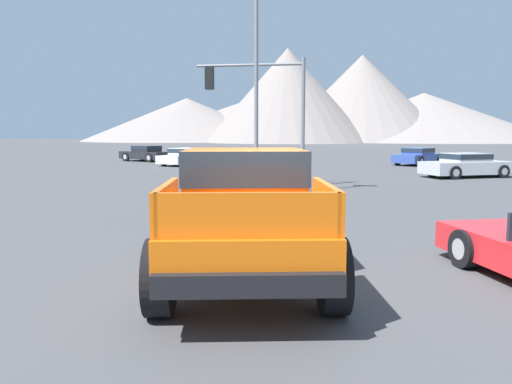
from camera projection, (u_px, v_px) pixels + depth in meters
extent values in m
plane|color=#424244|center=(266.00, 285.00, 7.16)|extent=(320.00, 320.00, 0.00)
cube|color=orange|center=(246.00, 227.00, 7.30)|extent=(2.81, 4.79, 0.56)
cube|color=orange|center=(245.00, 175.00, 8.11)|extent=(2.18, 2.29, 0.82)
cube|color=#1E2833|center=(245.00, 165.00, 8.09)|extent=(2.23, 2.34, 0.53)
cube|color=orange|center=(166.00, 204.00, 5.95)|extent=(0.41, 1.78, 0.48)
cube|color=orange|center=(326.00, 203.00, 6.02)|extent=(0.41, 1.78, 0.48)
cube|color=orange|center=(248.00, 216.00, 5.13)|extent=(1.91, 0.44, 0.48)
cube|color=black|center=(244.00, 213.00, 9.60)|extent=(1.96, 0.52, 0.24)
cube|color=black|center=(248.00, 285.00, 5.04)|extent=(1.96, 0.52, 0.24)
cylinder|color=black|center=(185.00, 231.00, 8.69)|extent=(0.49, 0.98, 0.93)
cylinder|color=#232326|center=(185.00, 231.00, 8.69)|extent=(0.43, 0.57, 0.51)
cylinder|color=black|center=(303.00, 231.00, 8.76)|extent=(0.49, 0.98, 0.93)
cylinder|color=#232326|center=(303.00, 231.00, 8.76)|extent=(0.43, 0.57, 0.51)
cylinder|color=black|center=(160.00, 278.00, 5.92)|extent=(0.49, 0.98, 0.93)
cylinder|color=#232326|center=(160.00, 278.00, 5.92)|extent=(0.43, 0.57, 0.51)
cylinder|color=black|center=(333.00, 276.00, 5.99)|extent=(0.49, 0.98, 0.93)
cylinder|color=#232326|center=(333.00, 276.00, 5.99)|extent=(0.43, 0.57, 0.51)
cylinder|color=black|center=(464.00, 249.00, 8.05)|extent=(0.41, 0.66, 0.62)
cylinder|color=#9E9EA3|center=(464.00, 249.00, 8.05)|extent=(0.33, 0.40, 0.34)
cube|color=#B7BABF|center=(467.00, 168.00, 24.52)|extent=(4.78, 3.50, 0.60)
cube|color=#B7BABF|center=(466.00, 157.00, 24.43)|extent=(2.36, 2.21, 0.42)
cube|color=#1E2833|center=(466.00, 156.00, 24.42)|extent=(2.40, 2.26, 0.25)
cylinder|color=black|center=(478.00, 169.00, 25.74)|extent=(0.67, 0.47, 0.64)
cylinder|color=#9E9EA3|center=(478.00, 169.00, 25.74)|extent=(0.42, 0.36, 0.35)
cylinder|color=black|center=(503.00, 171.00, 24.11)|extent=(0.67, 0.47, 0.64)
cylinder|color=#9E9EA3|center=(503.00, 171.00, 24.11)|extent=(0.42, 0.36, 0.35)
cylinder|color=black|center=(432.00, 170.00, 24.97)|extent=(0.67, 0.47, 0.64)
cylinder|color=#9E9EA3|center=(432.00, 170.00, 24.97)|extent=(0.42, 0.36, 0.35)
cylinder|color=black|center=(455.00, 173.00, 23.34)|extent=(0.67, 0.47, 0.64)
cylinder|color=#9E9EA3|center=(455.00, 173.00, 23.34)|extent=(0.42, 0.36, 0.35)
cube|color=#232328|center=(146.00, 155.00, 38.37)|extent=(4.44, 3.32, 0.57)
cube|color=#232328|center=(147.00, 149.00, 38.26)|extent=(2.21, 2.14, 0.43)
cube|color=#1E2833|center=(147.00, 148.00, 38.25)|extent=(2.25, 2.18, 0.26)
cylinder|color=black|center=(126.00, 157.00, 38.38)|extent=(0.71, 0.48, 0.68)
cylinder|color=#9E9EA3|center=(126.00, 157.00, 38.38)|extent=(0.43, 0.37, 0.37)
cylinder|color=black|center=(142.00, 156.00, 39.79)|extent=(0.71, 0.48, 0.68)
cylinder|color=#9E9EA3|center=(142.00, 156.00, 39.79)|extent=(0.43, 0.37, 0.37)
cylinder|color=black|center=(149.00, 158.00, 36.99)|extent=(0.71, 0.48, 0.68)
cylinder|color=#9E9EA3|center=(149.00, 158.00, 36.99)|extent=(0.43, 0.37, 0.37)
cylinder|color=black|center=(166.00, 157.00, 38.40)|extent=(0.71, 0.48, 0.68)
cylinder|color=#9E9EA3|center=(166.00, 157.00, 38.40)|extent=(0.43, 0.37, 0.37)
cube|color=#334C9E|center=(419.00, 158.00, 34.01)|extent=(3.96, 4.56, 0.56)
cube|color=#334C9E|center=(418.00, 151.00, 33.87)|extent=(2.30, 2.37, 0.42)
cube|color=#1E2833|center=(418.00, 150.00, 33.87)|extent=(2.35, 2.42, 0.25)
cylinder|color=black|center=(417.00, 159.00, 35.56)|extent=(0.57, 0.67, 0.67)
cylinder|color=#9E9EA3|center=(417.00, 159.00, 35.56)|extent=(0.41, 0.44, 0.37)
cylinder|color=black|center=(439.00, 160.00, 34.41)|extent=(0.57, 0.67, 0.67)
cylinder|color=#9E9EA3|center=(439.00, 160.00, 34.41)|extent=(0.41, 0.44, 0.37)
cylinder|color=black|center=(398.00, 160.00, 33.64)|extent=(0.57, 0.67, 0.67)
cylinder|color=#9E9EA3|center=(398.00, 160.00, 33.64)|extent=(0.41, 0.44, 0.37)
cylinder|color=black|center=(420.00, 161.00, 32.49)|extent=(0.57, 0.67, 0.67)
cylinder|color=#9E9EA3|center=(420.00, 161.00, 32.49)|extent=(0.41, 0.44, 0.37)
cube|color=white|center=(187.00, 159.00, 33.89)|extent=(3.06, 4.85, 0.54)
cube|color=white|center=(186.00, 151.00, 33.73)|extent=(2.05, 2.28, 0.46)
cube|color=#1E2833|center=(186.00, 150.00, 33.73)|extent=(2.10, 2.33, 0.27)
cylinder|color=black|center=(188.00, 159.00, 35.53)|extent=(0.39, 0.64, 0.60)
cylinder|color=#9E9EA3|center=(188.00, 159.00, 35.53)|extent=(0.32, 0.39, 0.33)
cylinder|color=black|center=(208.00, 160.00, 34.78)|extent=(0.39, 0.64, 0.60)
cylinder|color=#9E9EA3|center=(208.00, 160.00, 34.78)|extent=(0.32, 0.39, 0.33)
cylinder|color=black|center=(164.00, 161.00, 33.04)|extent=(0.39, 0.64, 0.60)
cylinder|color=#9E9EA3|center=(164.00, 161.00, 33.04)|extent=(0.32, 0.39, 0.33)
cylinder|color=black|center=(185.00, 162.00, 32.29)|extent=(0.39, 0.64, 0.60)
cylinder|color=#9E9EA3|center=(185.00, 162.00, 32.29)|extent=(0.32, 0.39, 0.33)
cylinder|color=slate|center=(303.00, 123.00, 20.02)|extent=(0.16, 0.16, 5.14)
cylinder|color=slate|center=(249.00, 65.00, 20.08)|extent=(4.36, 0.11, 0.11)
cube|color=black|center=(209.00, 78.00, 20.39)|extent=(0.34, 0.26, 0.90)
sphere|color=red|center=(210.00, 72.00, 20.50)|extent=(0.20, 0.20, 0.20)
sphere|color=orange|center=(210.00, 79.00, 20.54)|extent=(0.20, 0.20, 0.20)
sphere|color=green|center=(210.00, 85.00, 20.57)|extent=(0.20, 0.20, 0.20)
cylinder|color=slate|center=(256.00, 67.00, 16.76)|extent=(0.14, 0.14, 8.74)
cone|color=gray|center=(362.00, 99.00, 123.44)|extent=(42.91, 42.91, 21.23)
cone|color=gray|center=(187.00, 120.00, 133.68)|extent=(55.34, 55.34, 11.38)
cone|color=gray|center=(423.00, 117.00, 128.39)|extent=(63.69, 63.69, 12.36)
cone|color=gray|center=(249.00, 120.00, 140.18)|extent=(66.07, 66.07, 11.43)
cone|color=gray|center=(287.00, 96.00, 113.56)|extent=(37.94, 37.94, 21.21)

